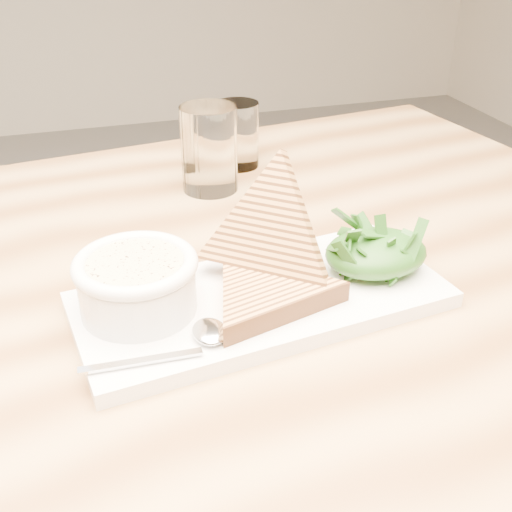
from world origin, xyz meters
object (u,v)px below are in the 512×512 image
object	(u,v)px
table_top	(173,293)
platter	(262,300)
glass_near	(209,149)
glass_far	(238,135)
soup_bowl	(138,290)

from	to	relation	value
table_top	platter	size ratio (longest dim) A/B	3.43
glass_near	glass_far	distance (m)	0.10
glass_far	glass_near	bearing A→B (deg)	-129.58
platter	glass_near	world-z (taller)	glass_near
glass_near	soup_bowl	bearing A→B (deg)	-115.50
glass_far	soup_bowl	bearing A→B (deg)	-118.67
platter	soup_bowl	size ratio (longest dim) A/B	3.34
table_top	glass_near	bearing A→B (deg)	66.23
platter	soup_bowl	bearing A→B (deg)	176.59
platter	table_top	bearing A→B (deg)	133.45
table_top	glass_far	distance (m)	0.35
platter	glass_far	world-z (taller)	glass_far
table_top	soup_bowl	distance (m)	0.11
platter	glass_near	size ratio (longest dim) A/B	3.12
table_top	soup_bowl	bearing A→B (deg)	-120.38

